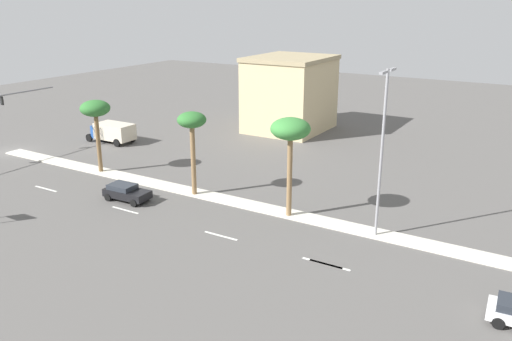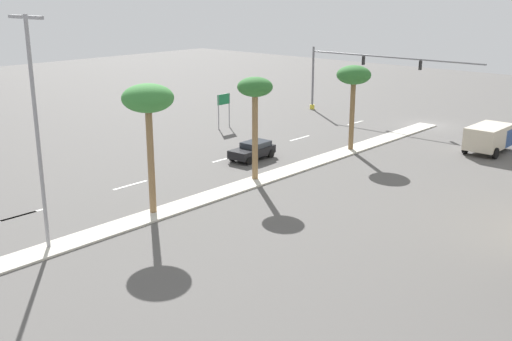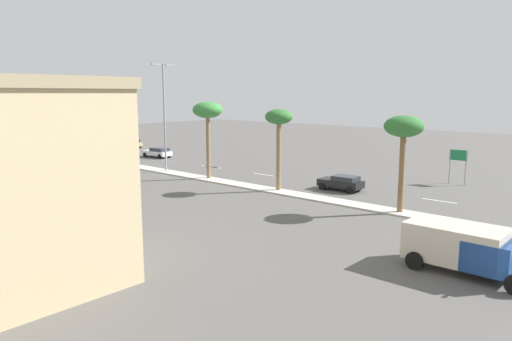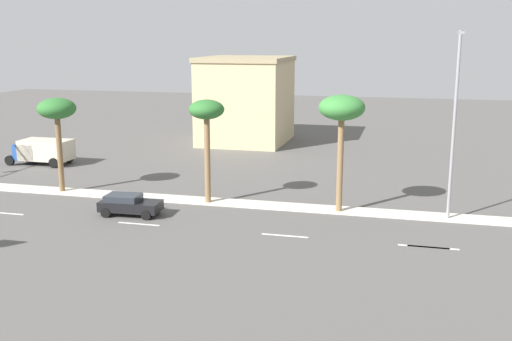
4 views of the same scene
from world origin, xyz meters
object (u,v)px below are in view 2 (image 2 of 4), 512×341
at_px(sedan_black_trailing, 253,150).
at_px(box_truck, 491,137).
at_px(palm_tree_center, 354,78).
at_px(palm_tree_mid, 255,93).
at_px(palm_tree_rear, 148,102).
at_px(street_lamp_inboard, 36,119).
at_px(traffic_signal_gantry, 353,72).
at_px(directional_road_sign, 224,103).

height_order(sedan_black_trailing, box_truck, box_truck).
bearing_deg(palm_tree_center, palm_tree_mid, 88.54).
bearing_deg(palm_tree_rear, sedan_black_trailing, -73.32).
bearing_deg(street_lamp_inboard, box_truck, -104.41).
bearing_deg(palm_tree_center, sedan_black_trailing, 60.56).
bearing_deg(street_lamp_inboard, traffic_signal_gantry, -78.37).
height_order(palm_tree_mid, box_truck, palm_tree_mid).
xyz_separation_m(traffic_signal_gantry, street_lamp_inboard, (-8.40, 40.83, 2.22)).
bearing_deg(sedan_black_trailing, palm_tree_center, -119.44).
bearing_deg(street_lamp_inboard, palm_tree_mid, -89.70).
xyz_separation_m(palm_tree_mid, palm_tree_rear, (-0.03, 9.17, 0.54)).
relative_size(traffic_signal_gantry, palm_tree_rear, 2.55).
relative_size(palm_tree_mid, street_lamp_inboard, 0.61).
height_order(palm_tree_rear, sedan_black_trailing, palm_tree_rear).
bearing_deg(traffic_signal_gantry, box_truck, 162.23).
distance_m(palm_tree_rear, street_lamp_inboard, 6.97).
height_order(traffic_signal_gantry, palm_tree_center, palm_tree_center).
bearing_deg(sedan_black_trailing, street_lamp_inboard, 101.28).
height_order(street_lamp_inboard, box_truck, street_lamp_inboard).
relative_size(traffic_signal_gantry, box_truck, 3.42).
bearing_deg(palm_tree_mid, palm_tree_rear, 90.17).
bearing_deg(directional_road_sign, palm_tree_center, -176.67).
relative_size(directional_road_sign, sedan_black_trailing, 0.83).
distance_m(palm_tree_center, street_lamp_inboard, 27.82).
height_order(directional_road_sign, street_lamp_inboard, street_lamp_inboard).
xyz_separation_m(palm_tree_center, street_lamp_inboard, (0.21, 27.81, 0.77)).
relative_size(palm_tree_center, palm_tree_mid, 0.97).
bearing_deg(palm_tree_rear, box_truck, -107.86).
height_order(palm_tree_center, sedan_black_trailing, palm_tree_center).
height_order(traffic_signal_gantry, street_lamp_inboard, street_lamp_inboard).
bearing_deg(palm_tree_mid, traffic_signal_gantry, -71.38).
relative_size(palm_tree_rear, street_lamp_inboard, 0.66).
distance_m(traffic_signal_gantry, street_lamp_inboard, 41.75).
bearing_deg(directional_road_sign, sedan_black_trailing, 145.84).
relative_size(directional_road_sign, street_lamp_inboard, 0.28).
bearing_deg(box_truck, street_lamp_inboard, 75.59).
height_order(traffic_signal_gantry, palm_tree_mid, palm_tree_mid).
distance_m(street_lamp_inboard, sedan_black_trailing, 21.55).
xyz_separation_m(traffic_signal_gantry, palm_tree_rear, (-8.34, 33.86, 2.14)).
xyz_separation_m(palm_tree_center, box_truck, (-8.84, -7.43, -4.81)).
bearing_deg(directional_road_sign, palm_tree_mid, 141.95).
distance_m(directional_road_sign, street_lamp_inboard, 30.69).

